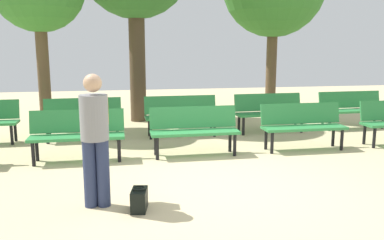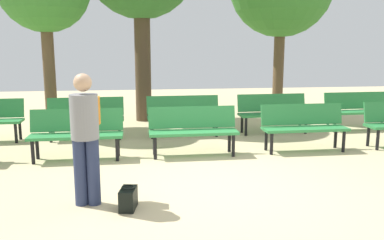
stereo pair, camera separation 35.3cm
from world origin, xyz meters
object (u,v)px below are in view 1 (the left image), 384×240
(handbag, at_px, (139,199))
(bench_r0_c2, at_px, (194,128))
(bench_r1_c1, at_px, (83,116))
(bench_r1_c3, at_px, (269,110))
(bench_r0_c3, at_px, (303,123))
(bench_r1_c2, at_px, (181,113))
(visitor_with_backpack, at_px, (95,132))
(bench_r1_c4, at_px, (352,107))
(bench_r0_c1, at_px, (77,132))

(handbag, bearing_deg, bench_r0_c2, 64.90)
(bench_r1_c1, distance_m, bench_r1_c3, 4.16)
(bench_r0_c3, relative_size, bench_r1_c2, 0.99)
(bench_r1_c1, height_order, bench_r1_c2, same)
(bench_r0_c2, height_order, visitor_with_backpack, visitor_with_backpack)
(bench_r1_c1, xyz_separation_m, visitor_with_backpack, (0.46, -3.74, 0.43))
(bench_r0_c2, height_order, bench_r1_c1, same)
(bench_r0_c3, bearing_deg, handbag, -143.16)
(bench_r1_c4, bearing_deg, handbag, -143.38)
(bench_r0_c3, xyz_separation_m, bench_r1_c2, (-2.12, 1.57, 0.00))
(bench_r1_c2, bearing_deg, bench_r0_c3, -37.70)
(bench_r0_c2, bearing_deg, visitor_with_backpack, -127.14)
(visitor_with_backpack, bearing_deg, bench_r1_c1, -79.16)
(bench_r0_c2, bearing_deg, bench_r1_c2, 89.77)
(bench_r0_c1, bearing_deg, bench_r1_c1, 91.24)
(bench_r1_c2, height_order, bench_r1_c3, same)
(bench_r1_c2, distance_m, bench_r1_c4, 4.18)
(bench_r0_c3, xyz_separation_m, handbag, (-3.25, -2.44, -0.37))
(bench_r0_c1, distance_m, visitor_with_backpack, 2.21)
(bench_r1_c1, bearing_deg, bench_r1_c4, -0.22)
(bench_r1_c4, bearing_deg, bench_r1_c1, -179.93)
(bench_r0_c1, bearing_deg, bench_r1_c3, 22.12)
(bench_r1_c2, bearing_deg, visitor_with_backpack, -114.59)
(visitor_with_backpack, bearing_deg, bench_r1_c3, -130.37)
(bench_r0_c2, relative_size, bench_r0_c3, 1.00)
(bench_r1_c3, bearing_deg, bench_r1_c4, 0.82)
(bench_r1_c1, height_order, bench_r1_c4, same)
(bench_r1_c3, height_order, visitor_with_backpack, visitor_with_backpack)
(bench_r0_c3, xyz_separation_m, bench_r1_c3, (-0.06, 1.62, 0.00))
(bench_r1_c4, distance_m, handbag, 6.75)
(visitor_with_backpack, bearing_deg, bench_r0_c1, -74.88)
(bench_r0_c1, relative_size, bench_r1_c4, 0.99)
(bench_r1_c1, distance_m, bench_r1_c4, 6.28)
(bench_r1_c1, bearing_deg, bench_r0_c1, -90.35)
(bench_r0_c3, distance_m, handbag, 4.08)
(bench_r0_c1, height_order, bench_r0_c3, same)
(bench_r0_c3, relative_size, handbag, 4.61)
(bench_r0_c3, xyz_separation_m, visitor_with_backpack, (-3.75, -2.19, 0.43))
(bench_r0_c3, distance_m, bench_r1_c3, 1.62)
(handbag, bearing_deg, bench_r1_c3, 51.83)
(bench_r1_c2, bearing_deg, bench_r0_c2, -91.34)
(visitor_with_backpack, bearing_deg, bench_r1_c4, -142.45)
(bench_r0_c3, distance_m, visitor_with_backpack, 4.37)
(bench_r0_c1, xyz_separation_m, bench_r1_c1, (-0.04, 1.61, 0.00))
(bench_r0_c2, distance_m, bench_r1_c1, 2.63)
(bench_r1_c3, distance_m, handbag, 5.18)
(bench_r0_c1, height_order, bench_r0_c2, same)
(bench_r1_c1, relative_size, handbag, 4.65)
(bench_r1_c1, bearing_deg, bench_r0_c3, -21.80)
(handbag, bearing_deg, bench_r1_c4, 37.96)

